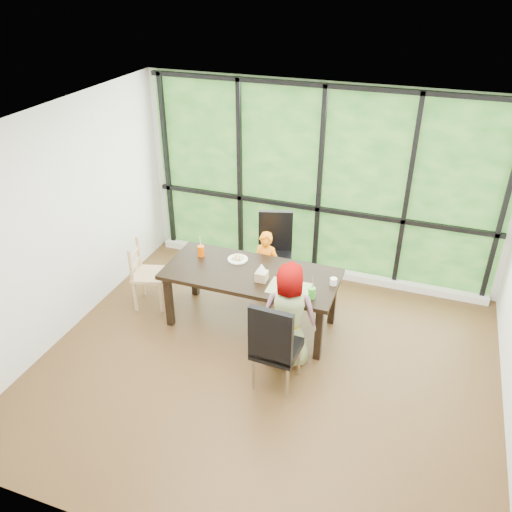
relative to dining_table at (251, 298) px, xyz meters
name	(u,v)px	position (x,y,z in m)	size (l,w,h in m)	color
ground	(266,366)	(0.43, -0.69, -0.38)	(5.00, 5.00, 0.00)	black
back_wall	(320,183)	(0.43, 1.56, 0.98)	(5.00, 5.00, 0.00)	silver
foliage_backdrop	(320,184)	(0.43, 1.54, 0.98)	(4.80, 0.02, 2.65)	#194B19
window_mullions	(319,185)	(0.43, 1.50, 0.98)	(4.80, 0.06, 2.65)	black
window_sill	(313,269)	(0.43, 1.46, -0.33)	(4.80, 0.12, 0.10)	silver
dining_table	(251,298)	(0.00, 0.00, 0.00)	(2.08, 0.92, 0.75)	black
chair_window_leather	(275,254)	(0.02, 0.87, 0.17)	(0.46, 0.46, 1.08)	black
chair_interior_leather	(277,343)	(0.62, -0.89, 0.17)	(0.46, 0.46, 1.08)	black
chair_end_beech	(150,275)	(-1.38, -0.04, 0.08)	(0.42, 0.40, 0.90)	tan
child_toddler	(266,268)	(0.00, 0.55, 0.13)	(0.37, 0.24, 1.00)	orange
child_older	(288,315)	(0.62, -0.52, 0.26)	(0.62, 0.40, 1.26)	gray
placemat	(289,288)	(0.53, -0.17, 0.38)	(0.48, 0.35, 0.01)	tan
plate_far	(238,259)	(-0.26, 0.22, 0.38)	(0.25, 0.25, 0.02)	white
plate_near	(292,290)	(0.57, -0.21, 0.38)	(0.23, 0.23, 0.01)	white
orange_cup	(201,251)	(-0.73, 0.16, 0.44)	(0.09, 0.09, 0.14)	#F05200
green_cup	(312,293)	(0.81, -0.28, 0.44)	(0.08, 0.08, 0.13)	green
white_mug	(333,282)	(0.98, 0.07, 0.42)	(0.08, 0.08, 0.08)	white
tissue_box	(262,276)	(0.18, -0.12, 0.43)	(0.13, 0.13, 0.11)	tan
crepe_rolls_far	(238,257)	(-0.26, 0.22, 0.41)	(0.15, 0.12, 0.04)	tan
crepe_rolls_near	(292,288)	(0.57, -0.21, 0.41)	(0.10, 0.12, 0.04)	tan
straw_white	(201,243)	(-0.73, 0.16, 0.55)	(0.01, 0.01, 0.20)	white
straw_pink	(312,285)	(0.81, -0.28, 0.54)	(0.01, 0.01, 0.20)	pink
tissue	(262,268)	(0.18, -0.12, 0.54)	(0.12, 0.12, 0.11)	white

